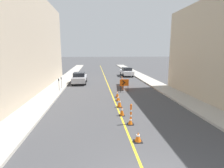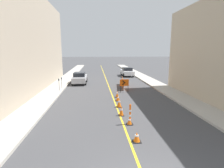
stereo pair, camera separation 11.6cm
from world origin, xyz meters
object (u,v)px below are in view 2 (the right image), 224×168
(traffic_cone_nearest, at_px, (137,137))
(arrow_barricade_primary, at_px, (124,83))
(parked_car_curb_mid, at_px, (127,72))
(delineator_post_front, at_px, (130,115))
(traffic_cone_fourth, at_px, (119,103))
(traffic_cone_fifth, at_px, (118,98))
(traffic_cone_farthest, at_px, (117,94))
(parking_meter_far_curb, at_px, (61,80))
(traffic_cone_third, at_px, (121,111))
(parked_car_curb_near, at_px, (80,78))
(traffic_cone_second, at_px, (129,121))
(parking_meter_near_curb, at_px, (59,82))

(traffic_cone_nearest, relative_size, arrow_barricade_primary, 0.35)
(parked_car_curb_mid, bearing_deg, delineator_post_front, -102.12)
(traffic_cone_fourth, bearing_deg, traffic_cone_fifth, 85.74)
(traffic_cone_farthest, distance_m, parking_meter_far_curb, 7.56)
(traffic_cone_third, bearing_deg, traffic_cone_farthest, 86.38)
(traffic_cone_third, relative_size, arrow_barricade_primary, 0.48)
(traffic_cone_nearest, relative_size, parked_car_curb_near, 0.12)
(delineator_post_front, bearing_deg, traffic_cone_fourth, 93.74)
(traffic_cone_second, height_order, delineator_post_front, delineator_post_front)
(traffic_cone_fifth, relative_size, delineator_post_front, 0.39)
(traffic_cone_fourth, xyz_separation_m, parked_car_curb_near, (-4.13, 11.15, 0.43))
(traffic_cone_farthest, bearing_deg, parked_car_curb_mid, 76.21)
(traffic_cone_second, relative_size, traffic_cone_farthest, 0.72)
(traffic_cone_third, bearing_deg, parked_car_curb_mid, 78.70)
(traffic_cone_third, bearing_deg, arrow_barricade_primary, 79.18)
(parking_meter_near_curb, bearing_deg, traffic_cone_second, -57.12)
(traffic_cone_fourth, bearing_deg, traffic_cone_second, -86.99)
(traffic_cone_third, relative_size, parked_car_curb_mid, 0.16)
(traffic_cone_nearest, height_order, traffic_cone_second, traffic_cone_nearest)
(traffic_cone_fourth, height_order, arrow_barricade_primary, arrow_barricade_primary)
(delineator_post_front, distance_m, parking_meter_near_curb, 11.27)
(traffic_cone_nearest, distance_m, traffic_cone_farthest, 8.70)
(parked_car_curb_near, bearing_deg, arrow_barricade_primary, -47.85)
(traffic_cone_third, xyz_separation_m, traffic_cone_fifth, (0.23, 3.78, -0.10))
(traffic_cone_third, distance_m, parked_car_curb_mid, 20.45)
(traffic_cone_third, xyz_separation_m, parking_meter_near_curb, (-5.85, 7.89, 0.79))
(arrow_barricade_primary, bearing_deg, parked_car_curb_mid, 74.04)
(traffic_cone_fifth, bearing_deg, parking_meter_far_curb, 137.64)
(traffic_cone_fifth, relative_size, parked_car_curb_near, 0.12)
(traffic_cone_fourth, distance_m, traffic_cone_farthest, 3.12)
(parked_car_curb_mid, bearing_deg, traffic_cone_farthest, -106.21)
(traffic_cone_fifth, relative_size, arrow_barricade_primary, 0.35)
(parked_car_curb_mid, height_order, parking_meter_near_curb, parked_car_curb_mid)
(traffic_cone_second, xyz_separation_m, parked_car_curb_near, (-4.31, 14.64, 0.56))
(traffic_cone_fourth, xyz_separation_m, traffic_cone_farthest, (0.22, 3.11, -0.04))
(traffic_cone_fifth, height_order, arrow_barricade_primary, arrow_barricade_primary)
(traffic_cone_farthest, bearing_deg, traffic_cone_second, -90.34)
(parked_car_curb_near, bearing_deg, parking_meter_far_curb, -115.65)
(traffic_cone_second, xyz_separation_m, traffic_cone_third, (-0.28, 1.58, 0.11))
(traffic_cone_nearest, xyz_separation_m, traffic_cone_fourth, (-0.15, 5.59, 0.12))
(traffic_cone_farthest, bearing_deg, traffic_cone_fifth, -93.87)
(traffic_cone_fourth, distance_m, arrow_barricade_primary, 5.34)
(traffic_cone_third, xyz_separation_m, parking_meter_far_curb, (-5.85, 9.33, 0.76))
(traffic_cone_nearest, bearing_deg, parked_car_curb_mid, 80.98)
(parked_car_curb_near, relative_size, parking_meter_far_curb, 3.23)
(traffic_cone_second, xyz_separation_m, traffic_cone_fourth, (-0.18, 3.49, 0.13))
(traffic_cone_third, bearing_deg, parked_car_curb_near, 107.15)
(parked_car_curb_mid, distance_m, parking_meter_near_curb, 15.65)
(traffic_cone_second, bearing_deg, parked_car_curb_near, 106.40)
(arrow_barricade_primary, height_order, parked_car_curb_near, parked_car_curb_near)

